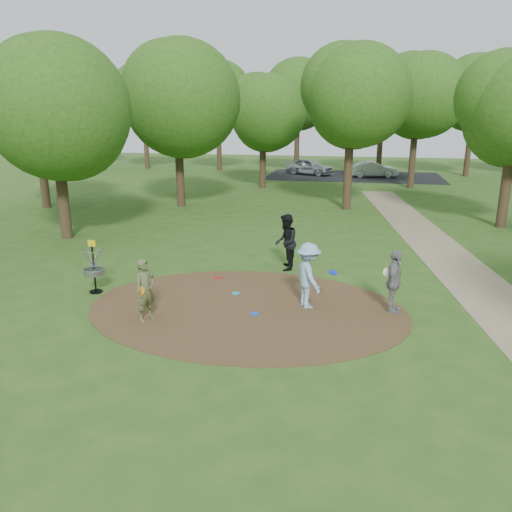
# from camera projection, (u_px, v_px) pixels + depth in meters

# --- Properties ---
(ground) EXTENTS (100.00, 100.00, 0.00)m
(ground) POSITION_uv_depth(u_px,v_px,m) (246.00, 308.00, 13.10)
(ground) COLOR #2D5119
(ground) RESTS_ON ground
(dirt_clearing) EXTENTS (8.40, 8.40, 0.02)m
(dirt_clearing) POSITION_uv_depth(u_px,v_px,m) (246.00, 308.00, 13.10)
(dirt_clearing) COLOR #47301C
(dirt_clearing) RESTS_ON ground
(footpath) EXTENTS (7.55, 39.89, 0.01)m
(footpath) POSITION_uv_depth(u_px,v_px,m) (494.00, 300.00, 13.66)
(footpath) COLOR #8C7A5B
(footpath) RESTS_ON ground
(parking_lot) EXTENTS (14.00, 8.00, 0.01)m
(parking_lot) POSITION_uv_depth(u_px,v_px,m) (353.00, 176.00, 40.90)
(parking_lot) COLOR black
(parking_lot) RESTS_ON ground
(player_observer_with_disc) EXTENTS (0.58, 0.68, 1.57)m
(player_observer_with_disc) POSITION_uv_depth(u_px,v_px,m) (145.00, 290.00, 12.15)
(player_observer_with_disc) COLOR #555E36
(player_observer_with_disc) RESTS_ON ground
(player_throwing_with_disc) EXTENTS (1.35, 1.30, 1.75)m
(player_throwing_with_disc) POSITION_uv_depth(u_px,v_px,m) (308.00, 276.00, 12.97)
(player_throwing_with_disc) COLOR #91B6D8
(player_throwing_with_disc) RESTS_ON ground
(player_walking_with_disc) EXTENTS (0.77, 0.95, 1.84)m
(player_walking_with_disc) POSITION_uv_depth(u_px,v_px,m) (286.00, 242.00, 16.15)
(player_walking_with_disc) COLOR black
(player_walking_with_disc) RESTS_ON ground
(player_waiting_with_disc) EXTENTS (0.57, 1.02, 1.65)m
(player_waiting_with_disc) POSITION_uv_depth(u_px,v_px,m) (394.00, 282.00, 12.64)
(player_waiting_with_disc) COLOR gray
(player_waiting_with_disc) RESTS_ON ground
(disc_ground_cyan) EXTENTS (0.22, 0.22, 0.02)m
(disc_ground_cyan) POSITION_uv_depth(u_px,v_px,m) (236.00, 293.00, 14.12)
(disc_ground_cyan) COLOR #1BABDB
(disc_ground_cyan) RESTS_ON dirt_clearing
(disc_ground_blue) EXTENTS (0.22, 0.22, 0.02)m
(disc_ground_blue) POSITION_uv_depth(u_px,v_px,m) (255.00, 313.00, 12.69)
(disc_ground_blue) COLOR blue
(disc_ground_blue) RESTS_ON dirt_clearing
(disc_ground_red) EXTENTS (0.22, 0.22, 0.02)m
(disc_ground_red) POSITION_uv_depth(u_px,v_px,m) (218.00, 278.00, 15.46)
(disc_ground_red) COLOR red
(disc_ground_red) RESTS_ON dirt_clearing
(car_left) EXTENTS (4.27, 3.03, 1.35)m
(car_left) POSITION_uv_depth(u_px,v_px,m) (309.00, 167.00, 41.69)
(car_left) COLOR #A2A5A9
(car_left) RESTS_ON ground
(car_right) EXTENTS (3.89, 1.89, 1.23)m
(car_right) POSITION_uv_depth(u_px,v_px,m) (373.00, 170.00, 40.08)
(car_right) COLOR #979B9E
(car_right) RESTS_ON ground
(disc_golf_basket) EXTENTS (0.63, 0.63, 1.54)m
(disc_golf_basket) POSITION_uv_depth(u_px,v_px,m) (93.00, 263.00, 14.05)
(disc_golf_basket) COLOR black
(disc_golf_basket) RESTS_ON ground
(tree_ring) EXTENTS (37.04, 45.12, 8.62)m
(tree_ring) POSITION_uv_depth(u_px,v_px,m) (318.00, 109.00, 19.83)
(tree_ring) COLOR #332316
(tree_ring) RESTS_ON ground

